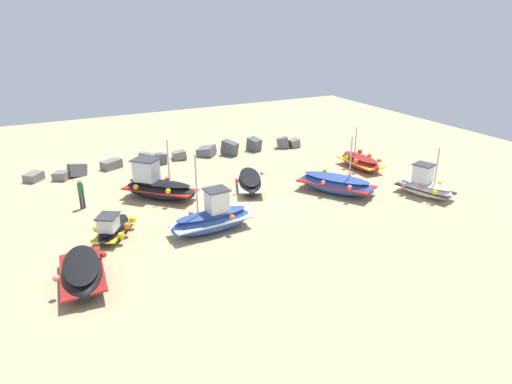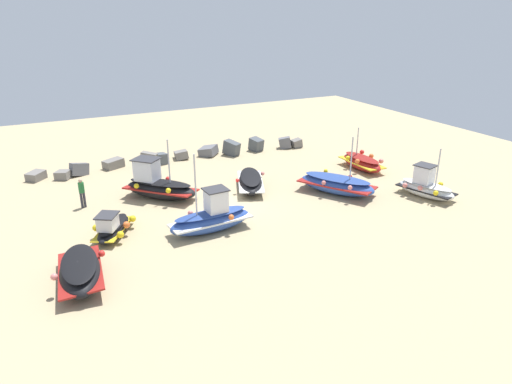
% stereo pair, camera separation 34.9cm
% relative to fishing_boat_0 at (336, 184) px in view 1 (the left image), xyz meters
% --- Properties ---
extents(ground_plane, '(54.29, 54.29, 0.00)m').
position_rel_fishing_boat_0_xyz_m(ground_plane, '(-6.72, 1.67, -0.57)').
color(ground_plane, tan).
extents(fishing_boat_0, '(4.15, 5.05, 3.69)m').
position_rel_fishing_boat_0_xyz_m(fishing_boat_0, '(0.00, 0.00, 0.00)').
color(fishing_boat_0, '#2D4C9E').
rests_on(fishing_boat_0, ground_plane).
extents(fishing_boat_1, '(2.24, 4.04, 1.11)m').
position_rel_fishing_boat_0_xyz_m(fishing_boat_1, '(-15.31, -3.66, -0.04)').
color(fishing_boat_1, black).
rests_on(fishing_boat_1, ground_plane).
extents(fishing_boat_2, '(2.58, 3.23, 1.37)m').
position_rel_fishing_boat_0_xyz_m(fishing_boat_2, '(-13.34, 0.10, -0.11)').
color(fishing_boat_2, black).
rests_on(fishing_boat_2, ground_plane).
extents(fishing_boat_3, '(2.92, 4.36, 0.96)m').
position_rel_fishing_boat_0_xyz_m(fishing_boat_3, '(-4.41, 2.98, -0.09)').
color(fishing_boat_3, black).
rests_on(fishing_boat_3, ground_plane).
extents(fishing_boat_4, '(4.38, 1.80, 4.22)m').
position_rel_fishing_boat_0_xyz_m(fishing_boat_4, '(-8.77, -1.56, 0.14)').
color(fishing_boat_4, '#2D4C9E').
rests_on(fishing_boat_4, ground_plane).
extents(fishing_boat_5, '(4.28, 4.35, 3.70)m').
position_rel_fishing_boat_0_xyz_m(fishing_boat_5, '(-9.95, 4.00, 0.20)').
color(fishing_boat_5, black).
rests_on(fishing_boat_5, ground_plane).
extents(fishing_boat_6, '(1.98, 3.74, 2.87)m').
position_rel_fishing_boat_0_xyz_m(fishing_boat_6, '(4.25, 3.00, -0.06)').
color(fishing_boat_6, maroon).
rests_on(fishing_boat_6, ground_plane).
extents(fishing_boat_7, '(2.32, 3.72, 3.11)m').
position_rel_fishing_boat_0_xyz_m(fishing_boat_7, '(4.41, -2.83, 0.05)').
color(fishing_boat_7, white).
rests_on(fishing_boat_7, ground_plane).
extents(person_walking, '(0.32, 0.32, 1.72)m').
position_rel_fishing_boat_0_xyz_m(person_walking, '(-14.18, 4.50, 0.42)').
color(person_walking, '#2D2D38').
rests_on(person_walking, ground_plane).
extents(breakwater_rocks, '(20.52, 2.49, 1.32)m').
position_rel_fishing_boat_0_xyz_m(breakwater_rocks, '(-6.63, 10.51, -0.18)').
color(breakwater_rocks, slate).
rests_on(breakwater_rocks, ground_plane).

